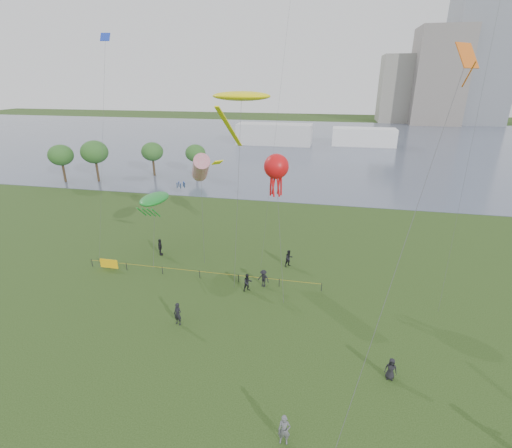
% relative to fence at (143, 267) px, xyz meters
% --- Properties ---
extents(ground_plane, '(400.00, 400.00, 0.00)m').
position_rel_fence_xyz_m(ground_plane, '(12.74, -14.27, -0.55)').
color(ground_plane, '#1D3410').
extents(lake, '(400.00, 120.00, 0.08)m').
position_rel_fence_xyz_m(lake, '(12.74, 85.73, -0.53)').
color(lake, '#515B70').
rests_on(lake, ground_plane).
extents(building_mid, '(20.00, 20.00, 38.00)m').
position_rel_fence_xyz_m(building_mid, '(58.74, 147.73, 18.45)').
color(building_mid, slate).
rests_on(building_mid, ground_plane).
extents(building_low, '(16.00, 18.00, 28.00)m').
position_rel_fence_xyz_m(building_low, '(44.74, 153.73, 13.45)').
color(building_low, gray).
rests_on(building_low, ground_plane).
extents(pavilion_left, '(22.00, 8.00, 6.00)m').
position_rel_fence_xyz_m(pavilion_left, '(0.74, 80.73, 2.45)').
color(pavilion_left, silver).
rests_on(pavilion_left, ground_plane).
extents(pavilion_right, '(18.00, 7.00, 5.00)m').
position_rel_fence_xyz_m(pavilion_right, '(26.74, 83.73, 1.95)').
color(pavilion_right, white).
rests_on(pavilion_right, ground_plane).
extents(trees, '(27.23, 14.10, 7.80)m').
position_rel_fence_xyz_m(trees, '(-22.23, 33.75, 4.61)').
color(trees, '#352718').
rests_on(trees, ground_plane).
extents(fence, '(24.07, 0.07, 1.05)m').
position_rel_fence_xyz_m(fence, '(0.00, 0.00, 0.00)').
color(fence, black).
rests_on(fence, ground_plane).
extents(kite_flyer, '(0.71, 0.50, 1.86)m').
position_rel_fence_xyz_m(kite_flyer, '(16.76, -16.13, 0.38)').
color(kite_flyer, '#595A61').
rests_on(kite_flyer, ground_plane).
extents(spectator_a, '(1.07, 1.03, 1.75)m').
position_rel_fence_xyz_m(spectator_a, '(11.34, -1.35, 0.32)').
color(spectator_a, black).
rests_on(spectator_a, ground_plane).
extents(spectator_b, '(1.27, 0.96, 1.75)m').
position_rel_fence_xyz_m(spectator_b, '(12.64, -0.27, 0.32)').
color(spectator_b, black).
rests_on(spectator_b, ground_plane).
extents(spectator_c, '(0.70, 1.21, 1.93)m').
position_rel_fence_xyz_m(spectator_c, '(0.02, 4.05, 0.41)').
color(spectator_c, black).
rests_on(spectator_c, ground_plane).
extents(spectator_d, '(0.81, 0.55, 1.58)m').
position_rel_fence_xyz_m(spectator_d, '(23.03, -10.06, 0.24)').
color(spectator_d, black).
rests_on(spectator_d, ground_plane).
extents(spectator_f, '(0.80, 0.64, 1.93)m').
position_rel_fence_xyz_m(spectator_f, '(6.95, -7.43, 0.41)').
color(spectator_f, black).
rests_on(spectator_f, ground_plane).
extents(spectator_g, '(1.13, 1.11, 1.84)m').
position_rel_fence_xyz_m(spectator_g, '(14.51, 4.31, 0.37)').
color(spectator_g, black).
rests_on(spectator_g, ground_plane).
extents(kite_stingray, '(5.48, 10.19, 17.52)m').
position_rel_fence_xyz_m(kite_stingray, '(9.56, 4.29, 16.48)').
color(kite_stingray, '#3F3F42').
extents(kite_windsock, '(4.18, 5.00, 11.80)m').
position_rel_fence_xyz_m(kite_windsock, '(4.87, 5.24, 9.38)').
color(kite_windsock, '#3F3F42').
extents(kite_creature, '(2.65, 6.54, 6.79)m').
position_rel_fence_xyz_m(kite_creature, '(-0.55, 4.95, 5.75)').
color(kite_creature, '#3F3F42').
extents(kite_octopus, '(3.11, 7.75, 11.99)m').
position_rel_fence_xyz_m(kite_octopus, '(13.03, 3.91, 10.16)').
color(kite_octopus, '#3F3F42').
extents(kite_delta, '(7.47, 14.31, 20.52)m').
position_rel_fence_xyz_m(kite_delta, '(24.88, -6.66, 18.22)').
color(kite_delta, '#3F3F42').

